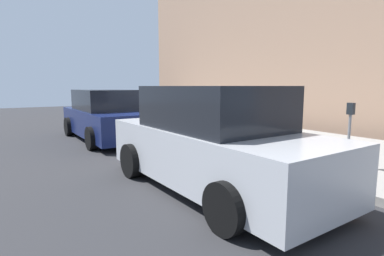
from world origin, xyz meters
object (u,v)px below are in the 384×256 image
at_px(suitcase_black_4, 223,130).
at_px(fire_hydrant, 179,120).
at_px(suitcase_maroon_1, 263,141).
at_px(suitcase_navy_2, 249,135).
at_px(parked_car_navy_1, 106,116).
at_px(parking_meter, 350,126).
at_px(parked_car_silver_0, 213,142).
at_px(suitcase_olive_7, 191,127).
at_px(suitcase_red_3, 233,134).
at_px(suitcase_olive_0, 281,144).
at_px(bollard_post, 165,117).
at_px(suitcase_silver_5, 210,129).
at_px(suitcase_teal_6, 203,127).

height_order(suitcase_black_4, fire_hydrant, fire_hydrant).
distance_m(suitcase_maroon_1, suitcase_navy_2, 0.54).
xyz_separation_m(suitcase_black_4, parked_car_navy_1, (3.09, 2.35, 0.27)).
relative_size(parking_meter, parked_car_silver_0, 0.29).
bearing_deg(suitcase_olive_7, suitcase_red_3, 178.62).
distance_m(fire_hydrant, parked_car_silver_0, 5.55).
distance_m(suitcase_olive_0, bollard_post, 5.29).
bearing_deg(suitcase_black_4, suitcase_navy_2, -179.88).
relative_size(suitcase_navy_2, suitcase_black_4, 1.19).
relative_size(suitcase_navy_2, parked_car_navy_1, 0.19).
relative_size(fire_hydrant, parking_meter, 0.62).
bearing_deg(suitcase_maroon_1, fire_hydrant, -0.65).
distance_m(suitcase_navy_2, suitcase_red_3, 0.53).
bearing_deg(parked_car_navy_1, suitcase_black_4, -142.65).
distance_m(suitcase_navy_2, suitcase_black_4, 1.04).
xyz_separation_m(suitcase_silver_5, parked_car_silver_0, (-3.13, 2.28, 0.34)).
bearing_deg(fire_hydrant, suitcase_maroon_1, 179.35).
bearing_deg(suitcase_silver_5, parked_car_silver_0, 143.98).
bearing_deg(suitcase_red_3, suitcase_maroon_1, 179.99).
xyz_separation_m(suitcase_maroon_1, fire_hydrant, (3.99, -0.05, 0.13)).
xyz_separation_m(suitcase_red_3, parking_meter, (-2.96, -0.30, 0.52)).
xyz_separation_m(suitcase_black_4, parking_meter, (-3.47, -0.23, 0.48)).
height_order(suitcase_navy_2, suitcase_black_4, suitcase_navy_2).
height_order(bollard_post, parked_car_silver_0, parked_car_silver_0).
height_order(suitcase_red_3, parking_meter, parking_meter).
distance_m(suitcase_olive_7, parking_meter, 5.15).
bearing_deg(parking_meter, suitcase_olive_7, 2.72).
height_order(suitcase_red_3, suitcase_silver_5, suitcase_silver_5).
xyz_separation_m(suitcase_olive_0, bollard_post, (5.28, 0.10, 0.15)).
xyz_separation_m(suitcase_black_4, bollard_post, (3.16, 0.17, 0.11)).
xyz_separation_m(suitcase_red_3, bollard_post, (3.68, 0.10, 0.14)).
xyz_separation_m(suitcase_red_3, suitcase_black_4, (0.52, -0.07, 0.04)).
distance_m(suitcase_red_3, suitcase_olive_7, 2.16).
bearing_deg(parking_meter, suitcase_olive_0, 12.50).
distance_m(suitcase_black_4, parked_car_navy_1, 3.89).
height_order(suitcase_maroon_1, bollard_post, bollard_post).
bearing_deg(suitcase_olive_0, parked_car_silver_0, 102.22).
distance_m(suitcase_olive_0, suitcase_red_3, 1.60).
height_order(fire_hydrant, parking_meter, parking_meter).
xyz_separation_m(suitcase_maroon_1, bollard_post, (4.74, 0.10, 0.17)).
height_order(suitcase_maroon_1, suitcase_olive_7, suitcase_maroon_1).
xyz_separation_m(suitcase_maroon_1, suitcase_navy_2, (0.53, -0.07, 0.06)).
bearing_deg(suitcase_black_4, suitcase_teal_6, -1.99).
xyz_separation_m(suitcase_red_3, parked_car_silver_0, (-2.10, 2.29, 0.35)).
distance_m(suitcase_olive_0, suitcase_teal_6, 3.17).
bearing_deg(suitcase_black_4, bollard_post, 3.10).
bearing_deg(suitcase_olive_7, parked_car_silver_0, 151.21).
distance_m(suitcase_navy_2, suitcase_silver_5, 1.56).
bearing_deg(suitcase_maroon_1, suitcase_navy_2, -7.41).
relative_size(suitcase_navy_2, suitcase_teal_6, 1.05).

